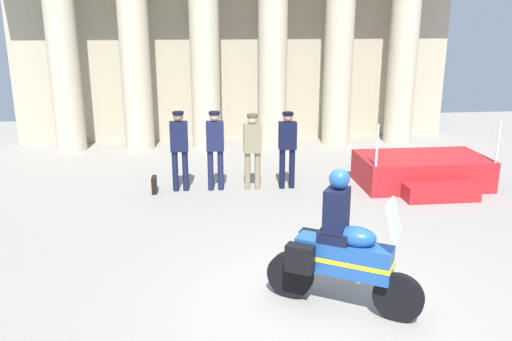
{
  "coord_description": "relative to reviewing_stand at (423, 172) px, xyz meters",
  "views": [
    {
      "loc": [
        -1.65,
        -6.16,
        3.71
      ],
      "look_at": [
        -0.67,
        2.58,
        1.17
      ],
      "focal_mm": 37.53,
      "sensor_mm": 36.0,
      "label": 1
    }
  ],
  "objects": [
    {
      "name": "reviewing_stand",
      "position": [
        0.0,
        0.0,
        0.0
      ],
      "size": [
        2.82,
        2.1,
        1.58
      ],
      "color": "#B21E23",
      "rests_on": "ground_plane"
    },
    {
      "name": "officer_in_row_3",
      "position": [
        -3.07,
        0.2,
        0.69
      ],
      "size": [
        0.38,
        0.24,
        1.72
      ],
      "rotation": [
        0.0,
        0.0,
        3.13
      ],
      "color": "black",
      "rests_on": "ground_plane"
    },
    {
      "name": "officer_in_row_2",
      "position": [
        -3.84,
        0.18,
        0.67
      ],
      "size": [
        0.38,
        0.24,
        1.7
      ],
      "rotation": [
        0.0,
        0.0,
        3.13
      ],
      "color": "#847A5B",
      "rests_on": "ground_plane"
    },
    {
      "name": "briefcase_on_ground",
      "position": [
        -6.0,
        0.19,
        -0.15
      ],
      "size": [
        0.1,
        0.32,
        0.36
      ],
      "primitive_type": "cube",
      "color": "black",
      "rests_on": "ground_plane"
    },
    {
      "name": "officer_in_row_1",
      "position": [
        -4.65,
        0.25,
        0.71
      ],
      "size": [
        0.38,
        0.24,
        1.75
      ],
      "rotation": [
        0.0,
        0.0,
        3.13
      ],
      "color": "#191E42",
      "rests_on": "ground_plane"
    },
    {
      "name": "ground_plane",
      "position": [
        -3.38,
        -4.91,
        -0.33
      ],
      "size": [
        28.0,
        28.0,
        0.0
      ],
      "primitive_type": "plane",
      "color": "gray"
    },
    {
      "name": "motorcycle_with_rider",
      "position": [
        -3.27,
        -4.9,
        0.47
      ],
      "size": [
        1.85,
        1.24,
        1.9
      ],
      "rotation": [
        0.0,
        0.0,
        -0.54
      ],
      "color": "black",
      "rests_on": "ground_plane"
    },
    {
      "name": "officer_in_row_0",
      "position": [
        -5.42,
        0.27,
        0.71
      ],
      "size": [
        0.38,
        0.24,
        1.76
      ],
      "rotation": [
        0.0,
        0.0,
        3.13
      ],
      "color": "#141938",
      "rests_on": "ground_plane"
    },
    {
      "name": "colonnade_backdrop",
      "position": [
        -3.78,
        4.89,
        2.9
      ],
      "size": [
        13.19,
        1.68,
        6.48
      ],
      "color": "#B6AB91",
      "rests_on": "ground_plane"
    }
  ]
}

